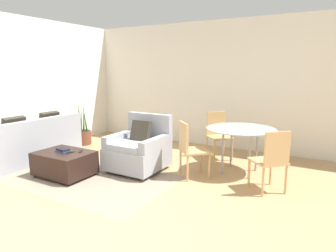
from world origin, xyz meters
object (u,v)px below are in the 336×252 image
object	(u,v)px
dining_chair_near_left	(190,146)
dining_chair_far_left	(218,132)
couch	(31,145)
armchair	(139,150)
potted_plant	(82,135)
ottoman	(65,163)
book_stack	(63,150)
dining_table	(241,133)
tv_remote_primary	(81,151)
dining_chair_near_right	(272,157)
tv_remote_secondary	(70,152)

from	to	relation	value
dining_chair_near_left	dining_chair_far_left	size ratio (longest dim) A/B	1.00
couch	dining_chair_near_left	size ratio (longest dim) A/B	2.08
armchair	potted_plant	bearing A→B (deg)	159.35
ottoman	book_stack	size ratio (longest dim) A/B	3.81
book_stack	dining_table	xyz separation A→B (m)	(2.44, 1.58, 0.25)
ottoman	dining_table	xyz separation A→B (m)	(2.41, 1.59, 0.46)
tv_remote_primary	couch	bearing A→B (deg)	175.37
book_stack	dining_chair_near_left	world-z (taller)	dining_chair_near_left
armchair	dining_chair_near_right	distance (m)	2.18
couch	ottoman	xyz separation A→B (m)	(1.23, -0.27, -0.07)
dining_table	dining_chair_near_left	size ratio (longest dim) A/B	1.27
tv_remote_primary	dining_table	size ratio (longest dim) A/B	0.12
dining_chair_near_left	dining_chair_near_right	bearing A→B (deg)	0.00
couch	potted_plant	world-z (taller)	potted_plant
ottoman	tv_remote_secondary	world-z (taller)	tv_remote_secondary
potted_plant	dining_chair_near_right	size ratio (longest dim) A/B	1.14
dining_table	couch	bearing A→B (deg)	-160.16
tv_remote_primary	dining_chair_near_left	distance (m)	1.76
tv_remote_secondary	dining_chair_near_left	size ratio (longest dim) A/B	0.16
armchair	dining_chair_near_left	xyz separation A→B (m)	(0.91, 0.10, 0.16)
couch	tv_remote_primary	xyz separation A→B (m)	(1.44, -0.12, 0.11)
tv_remote_primary	dining_chair_near_left	xyz separation A→B (m)	(1.57, 0.80, 0.11)
couch	tv_remote_primary	world-z (taller)	couch
couch	dining_table	size ratio (longest dim) A/B	1.64
dining_table	dining_chair_near_left	bearing A→B (deg)	-135.00
couch	dining_chair_far_left	xyz separation A→B (m)	(3.01, 1.94, 0.22)
tv_remote_primary	armchair	bearing A→B (deg)	46.95
dining_chair_near_right	dining_chair_far_left	xyz separation A→B (m)	(-1.26, 1.26, 0.00)
potted_plant	dining_table	distance (m)	3.76
dining_chair_near_left	dining_chair_near_right	size ratio (longest dim) A/B	1.00
dining_table	dining_chair_far_left	bearing A→B (deg)	135.00
dining_chair_near_left	book_stack	bearing A→B (deg)	-152.41
armchair	tv_remote_secondary	bearing A→B (deg)	-132.00
potted_plant	dining_table	size ratio (longest dim) A/B	0.89
dining_table	armchair	bearing A→B (deg)	-154.76
book_stack	dining_table	world-z (taller)	dining_table
dining_chair_far_left	dining_table	bearing A→B (deg)	-45.00
ottoman	potted_plant	xyz separation A→B (m)	(-1.32, 1.68, -0.01)
ottoman	tv_remote_primary	xyz separation A→B (m)	(0.21, 0.16, 0.19)
dining_chair_near_right	ottoman	bearing A→B (deg)	-162.53
armchair	dining_chair_far_left	size ratio (longest dim) A/B	1.05
book_stack	armchair	bearing A→B (deg)	43.38
dining_chair_far_left	dining_chair_near_left	bearing A→B (deg)	-90.00
dining_table	dining_chair_near_right	world-z (taller)	dining_chair_near_right
tv_remote_primary	potted_plant	world-z (taller)	potted_plant
tv_remote_secondary	potted_plant	distance (m)	2.20
dining_table	potted_plant	bearing A→B (deg)	178.54
couch	book_stack	xyz separation A→B (m)	(1.19, -0.27, 0.13)
tv_remote_secondary	couch	bearing A→B (deg)	169.57
dining_chair_near_right	dining_chair_far_left	size ratio (longest dim) A/B	1.00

